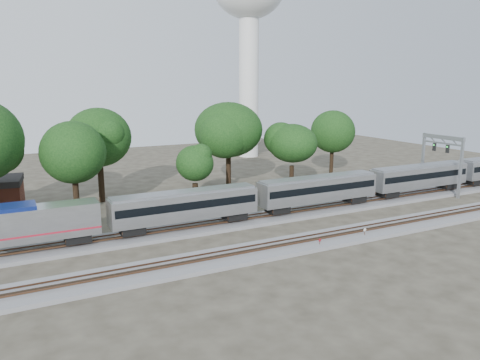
# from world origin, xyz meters

# --- Properties ---
(ground) EXTENTS (160.00, 160.00, 0.00)m
(ground) POSITION_xyz_m (0.00, 0.00, 0.00)
(ground) COLOR #383328
(ground) RESTS_ON ground
(track_far) EXTENTS (160.00, 5.00, 0.73)m
(track_far) POSITION_xyz_m (0.00, 6.00, 0.21)
(track_far) COLOR slate
(track_far) RESTS_ON ground
(track_near) EXTENTS (160.00, 5.00, 0.73)m
(track_near) POSITION_xyz_m (0.00, -4.00, 0.21)
(track_near) COLOR slate
(track_near) RESTS_ON ground
(train) EXTENTS (127.02, 3.09, 4.56)m
(train) POSITION_xyz_m (31.46, 6.00, 3.18)
(train) COLOR silver
(train) RESTS_ON ground
(switch_stand_red) EXTENTS (0.31, 0.11, 1.00)m
(switch_stand_red) POSITION_xyz_m (4.53, -5.53, 0.64)
(switch_stand_red) COLOR #512D19
(switch_stand_red) RESTS_ON ground
(switch_stand_white) EXTENTS (0.37, 0.07, 1.16)m
(switch_stand_white) POSITION_xyz_m (10.83, -5.27, 0.74)
(switch_stand_white) COLOR #512D19
(switch_stand_white) RESTS_ON ground
(switch_lever) EXTENTS (0.57, 0.45, 0.30)m
(switch_lever) POSITION_xyz_m (5.62, -5.87, 0.15)
(switch_lever) COLOR #512D19
(switch_lever) RESTS_ON ground
(water_tower) EXTENTS (15.83, 15.83, 43.83)m
(water_tower) POSITION_xyz_m (27.12, 52.57, 32.47)
(water_tower) COLOR silver
(water_tower) RESTS_ON ground
(signal_gantry) EXTENTS (0.63, 7.45, 9.06)m
(signal_gantry) POSITION_xyz_m (35.74, 6.00, 6.60)
(signal_gantry) COLOR gray
(signal_gantry) RESTS_ON ground
(tree_2) EXTENTS (8.45, 8.45, 11.92)m
(tree_2) POSITION_xyz_m (-16.16, 18.36, 8.30)
(tree_2) COLOR black
(tree_2) RESTS_ON ground
(tree_3) EXTENTS (9.47, 9.47, 13.36)m
(tree_3) POSITION_xyz_m (-11.82, 24.56, 9.31)
(tree_3) COLOR black
(tree_3) RESTS_ON ground
(tree_4) EXTENTS (6.20, 6.20, 8.74)m
(tree_4) POSITION_xyz_m (-0.81, 15.88, 6.07)
(tree_4) COLOR black
(tree_4) RESTS_ON ground
(tree_5) EXTENTS (9.78, 9.78, 13.80)m
(tree_5) POSITION_xyz_m (7.89, 23.35, 9.61)
(tree_5) COLOR black
(tree_5) RESTS_ON ground
(tree_6) EXTENTS (7.80, 7.80, 10.99)m
(tree_6) POSITION_xyz_m (16.11, 17.55, 7.65)
(tree_6) COLOR black
(tree_6) RESTS_ON ground
(tree_7) EXTENTS (8.43, 8.43, 11.89)m
(tree_7) POSITION_xyz_m (28.91, 23.95, 8.28)
(tree_7) COLOR black
(tree_7) RESTS_ON ground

